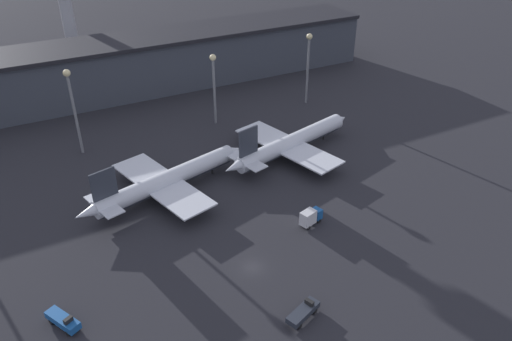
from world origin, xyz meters
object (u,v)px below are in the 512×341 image
(airplane_1, at_px, (291,143))
(service_vehicle_1, at_px, (310,217))
(service_vehicle_2, at_px, (63,320))
(airplane_0, at_px, (167,181))
(service_vehicle_0, at_px, (303,312))

(airplane_1, distance_m, service_vehicle_1, 29.52)
(airplane_1, height_order, service_vehicle_2, airplane_1)
(airplane_0, relative_size, service_vehicle_0, 6.17)
(airplane_1, xyz_separation_m, service_vehicle_1, (-11.68, -27.07, -1.54))
(airplane_0, height_order, service_vehicle_2, airplane_0)
(airplane_0, xyz_separation_m, service_vehicle_2, (-27.68, -28.84, -2.20))
(airplane_0, relative_size, service_vehicle_1, 7.76)
(airplane_1, bearing_deg, service_vehicle_0, -133.89)
(airplane_1, bearing_deg, airplane_0, 168.85)
(airplane_0, height_order, service_vehicle_1, airplane_0)
(service_vehicle_1, bearing_deg, service_vehicle_0, -141.82)
(service_vehicle_1, xyz_separation_m, service_vehicle_2, (-50.00, -3.95, -0.70))
(airplane_0, distance_m, service_vehicle_2, 40.04)
(service_vehicle_0, bearing_deg, service_vehicle_2, 134.17)
(airplane_0, distance_m, service_vehicle_1, 33.46)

